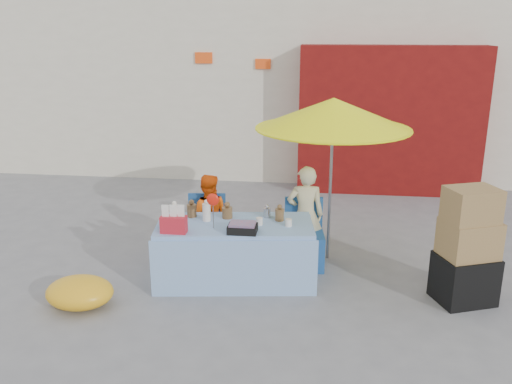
# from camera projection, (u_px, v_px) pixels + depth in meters

# --- Properties ---
(ground) EXTENTS (80.00, 80.00, 0.00)m
(ground) POSITION_uv_depth(u_px,v_px,m) (228.00, 289.00, 6.27)
(ground) COLOR slate
(ground) RESTS_ON ground
(backdrop) EXTENTS (14.00, 8.00, 7.80)m
(backdrop) POSITION_uv_depth(u_px,v_px,m) (304.00, 17.00, 12.42)
(backdrop) COLOR silver
(backdrop) RESTS_ON ground
(market_table) EXTENTS (1.96, 1.10, 1.12)m
(market_table) POSITION_uv_depth(u_px,v_px,m) (235.00, 251.00, 6.40)
(market_table) COLOR #87AAD8
(market_table) RESTS_ON ground
(chair_left) EXTENTS (0.53, 0.52, 0.85)m
(chair_left) POSITION_uv_depth(u_px,v_px,m) (206.00, 242.00, 6.94)
(chair_left) COLOR #1E4C8A
(chair_left) RESTS_ON ground
(chair_right) EXTENTS (0.53, 0.52, 0.85)m
(chair_right) POSITION_uv_depth(u_px,v_px,m) (304.00, 247.00, 6.79)
(chair_right) COLOR #1E4C8A
(chair_right) RESTS_ON ground
(vendor_orange) EXTENTS (0.59, 0.48, 1.12)m
(vendor_orange) POSITION_uv_depth(u_px,v_px,m) (208.00, 216.00, 6.98)
(vendor_orange) COLOR #F3570C
(vendor_orange) RESTS_ON ground
(vendor_beige) EXTENTS (0.49, 0.35, 1.27)m
(vendor_beige) POSITION_uv_depth(u_px,v_px,m) (305.00, 215.00, 6.81)
(vendor_beige) COLOR beige
(vendor_beige) RESTS_ON ground
(umbrella) EXTENTS (1.90, 1.90, 2.09)m
(umbrella) POSITION_uv_depth(u_px,v_px,m) (333.00, 114.00, 6.55)
(umbrella) COLOR gray
(umbrella) RESTS_ON ground
(box_stack) EXTENTS (0.72, 0.66, 1.30)m
(box_stack) POSITION_uv_depth(u_px,v_px,m) (467.00, 250.00, 5.83)
(box_stack) COLOR black
(box_stack) RESTS_ON ground
(tarp_bundle) EXTENTS (0.85, 0.73, 0.33)m
(tarp_bundle) POSITION_uv_depth(u_px,v_px,m) (80.00, 292.00, 5.83)
(tarp_bundle) COLOR #F0A919
(tarp_bundle) RESTS_ON ground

